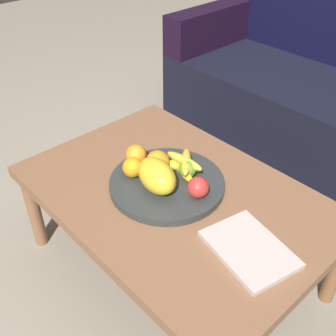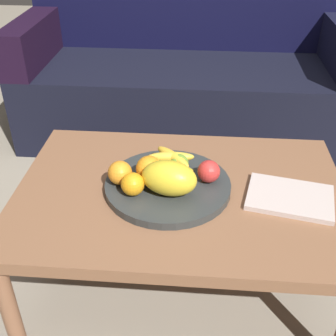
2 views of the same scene
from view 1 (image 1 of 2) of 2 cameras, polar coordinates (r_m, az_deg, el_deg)
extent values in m
plane|color=gray|center=(1.63, 0.85, -13.74)|extent=(8.00, 8.00, 0.00)
cube|color=brown|center=(1.37, 0.99, -3.99)|extent=(1.02, 0.70, 0.04)
cylinder|color=brown|center=(1.68, -18.18, -5.72)|extent=(0.05, 0.05, 0.35)
cylinder|color=brown|center=(1.93, -1.98, 2.49)|extent=(0.05, 0.05, 0.35)
cube|color=black|center=(2.24, 21.12, 5.98)|extent=(1.70, 0.70, 0.40)
cube|color=black|center=(2.51, 6.68, 19.21)|extent=(0.14, 0.70, 0.22)
cylinder|color=#303434|center=(1.37, 0.00, -2.09)|extent=(0.39, 0.39, 0.03)
ellipsoid|color=yellow|center=(1.30, -1.58, -1.08)|extent=(0.18, 0.14, 0.10)
sphere|color=orange|center=(1.38, -1.46, 0.86)|extent=(0.08, 0.08, 0.08)
sphere|color=orange|center=(1.42, -4.47, 1.84)|extent=(0.07, 0.07, 0.07)
sphere|color=orange|center=(1.37, -4.95, 0.10)|extent=(0.07, 0.07, 0.07)
sphere|color=red|center=(1.28, 4.22, -2.71)|extent=(0.07, 0.07, 0.07)
sphere|color=olive|center=(1.36, 2.72, -0.19)|extent=(0.06, 0.06, 0.06)
ellipsoid|color=yellow|center=(1.38, 1.96, -0.20)|extent=(0.15, 0.08, 0.03)
ellipsoid|color=yellow|center=(1.40, 1.71, 0.25)|extent=(0.15, 0.10, 0.03)
ellipsoid|color=yellow|center=(1.37, 2.53, 0.88)|extent=(0.13, 0.13, 0.03)
ellipsoid|color=gold|center=(1.38, 2.28, 0.99)|extent=(0.15, 0.05, 0.03)
cube|color=beige|center=(1.19, 11.29, -11.05)|extent=(0.28, 0.23, 0.02)
camera|label=2|loc=(0.79, -69.88, 6.76)|focal=46.09mm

